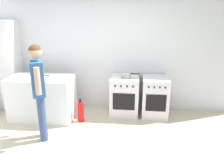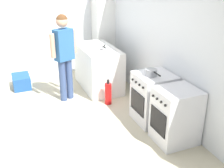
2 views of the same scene
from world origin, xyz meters
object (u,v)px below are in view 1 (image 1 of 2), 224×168
Objects in this scene: knife_bread at (46,76)px; larder_cabinet at (8,66)px; oven_right at (155,96)px; knife_paring at (42,75)px; knife_chef at (53,77)px; pot at (126,75)px; oven_left at (124,95)px; person at (39,85)px; fire_extinguisher at (81,112)px; knife_carving at (52,76)px.

knife_bread is 1.14m from larder_cabinet.
oven_right is at bearing -1.77° from larder_cabinet.
oven_right is 0.42× the size of larder_cabinet.
larder_cabinet is (-0.91, 0.31, 0.09)m from knife_paring.
knife_chef is 0.15× the size of larder_cabinet.
larder_cabinet is at bearing 175.88° from pot.
oven_left is 1.00× the size of oven_right.
pot is at bearing -171.70° from oven_right.
knife_paring is at bearing -173.16° from oven_left.
knife_bread is (-1.63, -0.23, -0.00)m from pot.
pot is at bearing 37.11° from person.
oven_left is 2.71m from larder_cabinet.
knife_chef is (-1.44, -0.34, 0.48)m from oven_left.
knife_chef is at bearing 166.81° from fire_extinguisher.
fire_extinguisher is at bearing -12.28° from knife_bread.
knife_bread is at bearing -168.70° from oven_left.
fire_extinguisher is at bearing -156.78° from pot.
fire_extinguisher is 0.25× the size of larder_cabinet.
knife_paring is 0.41× the size of fire_extinguisher.
oven_left is 0.66m from oven_right.
knife_carving is (-1.51, -0.26, 0.48)m from oven_left.
knife_chef and knife_carving have the same top height.
oven_left is 0.51× the size of person.
knife_bread is 0.64× the size of fire_extinguisher.
knife_chef is 0.16m from knife_bread.
knife_carving is at bearing 160.98° from fire_extinguisher.
oven_left is at bearing 6.84° from knife_paring.
person is (0.36, -0.95, 0.10)m from knife_paring.
larder_cabinet is at bearing 161.17° from knife_paring.
knife_chef is 0.18× the size of person.
knife_paring is 0.65× the size of knife_bread.
knife_paring is (-0.23, 0.05, 0.00)m from knife_carving.
knife_bread is at bearing -172.03° from pot.
knife_chef is 0.83m from person.
person reaches higher than oven_right.
knife_carving is at bearing -173.24° from oven_right.
knife_paring is (-0.30, 0.14, 0.00)m from knife_chef.
pot reaches higher than fire_extinguisher.
oven_left is 2.57× the size of knife_carving.
oven_left is 2.66× the size of knife_bread.
oven_right is 2.66× the size of knife_bread.
pot is 1.49m from knife_chef.
fire_extinguisher is (0.73, -0.16, -0.69)m from knife_bread.
knife_chef is 0.61× the size of fire_extinguisher.
fire_extinguisher is at bearing -13.19° from knife_chef.
fire_extinguisher is at bearing 53.10° from person.
larder_cabinet reaches higher than knife_carving.
knife_paring reaches higher than oven_left.
fire_extinguisher is (-0.87, -0.48, -0.21)m from oven_left.
oven_left is at bearing 109.26° from pot.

